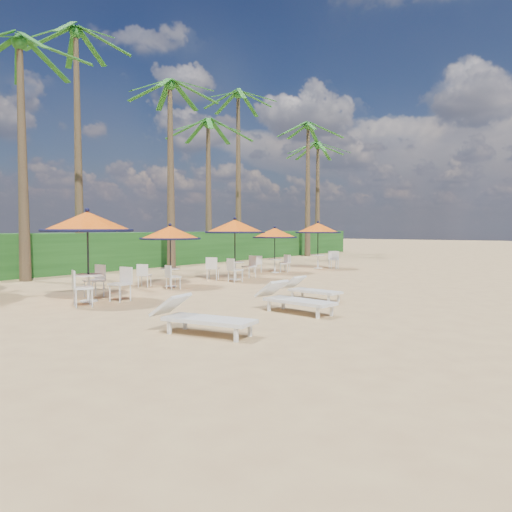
% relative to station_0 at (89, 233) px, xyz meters
% --- Properties ---
extents(ground, '(160.00, 160.00, 0.00)m').
position_rel_station_0_xyz_m(ground, '(4.54, -0.07, -1.89)').
color(ground, tan).
rests_on(ground, ground).
extents(scrub_hedge, '(3.00, 40.00, 1.80)m').
position_rel_station_0_xyz_m(scrub_hedge, '(-8.96, 10.93, -0.99)').
color(scrub_hedge, '#194716').
rests_on(scrub_hedge, ground).
extents(station_0, '(2.48, 2.48, 2.59)m').
position_rel_station_0_xyz_m(station_0, '(0.00, 0.00, 0.00)').
color(station_0, black).
rests_on(station_0, ground).
extents(station_1, '(2.11, 2.11, 2.20)m').
position_rel_station_0_xyz_m(station_1, '(-0.78, 3.74, -0.22)').
color(station_1, black).
rests_on(station_1, ground).
extents(station_2, '(2.36, 2.46, 2.46)m').
position_rel_station_0_xyz_m(station_2, '(-0.39, 6.90, -0.09)').
color(station_2, black).
rests_on(station_2, ground).
extents(station_3, '(2.04, 2.10, 2.13)m').
position_rel_station_0_xyz_m(station_3, '(-0.90, 10.49, -0.34)').
color(station_3, black).
rests_on(station_3, ground).
extents(station_4, '(2.29, 2.29, 2.39)m').
position_rel_station_0_xyz_m(station_4, '(-0.39, 13.79, -0.07)').
color(station_4, black).
rests_on(station_4, ground).
extents(lounger_near, '(2.15, 0.96, 0.74)m').
position_rel_station_0_xyz_m(lounger_near, '(5.34, -1.40, -1.55)').
color(lounger_near, white).
rests_on(lounger_near, ground).
extents(lounger_mid, '(2.15, 0.92, 0.74)m').
position_rel_station_0_xyz_m(lounger_mid, '(5.48, 1.74, -1.55)').
color(lounger_mid, white).
rests_on(lounger_mid, ground).
extents(lounger_far, '(1.86, 0.81, 0.65)m').
position_rel_station_0_xyz_m(lounger_far, '(4.72, 3.89, -1.59)').
color(lounger_far, white).
rests_on(lounger_far, ground).
extents(palm_1, '(5.00, 5.00, 9.23)m').
position_rel_station_0_xyz_m(palm_1, '(-6.58, 1.81, 6.54)').
color(palm_1, brown).
rests_on(palm_1, ground).
extents(palm_2, '(5.00, 5.00, 11.16)m').
position_rel_station_0_xyz_m(palm_2, '(-8.41, 5.48, 8.33)').
color(palm_2, brown).
rests_on(palm_2, ground).
extents(palm_3, '(5.00, 5.00, 9.12)m').
position_rel_station_0_xyz_m(palm_3, '(-5.72, 8.69, 6.43)').
color(palm_3, brown).
rests_on(palm_3, ground).
extents(palm_4, '(5.00, 5.00, 8.45)m').
position_rel_station_0_xyz_m(palm_4, '(-7.97, 13.97, 5.80)').
color(palm_4, brown).
rests_on(palm_4, ground).
extents(palm_5, '(5.00, 5.00, 11.13)m').
position_rel_station_0_xyz_m(palm_5, '(-8.89, 18.01, 8.31)').
color(palm_5, brown).
rests_on(palm_5, ground).
extents(palm_6, '(5.00, 5.00, 9.63)m').
position_rel_station_0_xyz_m(palm_6, '(-6.49, 23.09, 6.91)').
color(palm_6, brown).
rests_on(palm_6, ground).
extents(palm_7, '(5.00, 5.00, 8.82)m').
position_rel_station_0_xyz_m(palm_7, '(-7.70, 26.74, 6.15)').
color(palm_7, brown).
rests_on(palm_7, ground).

